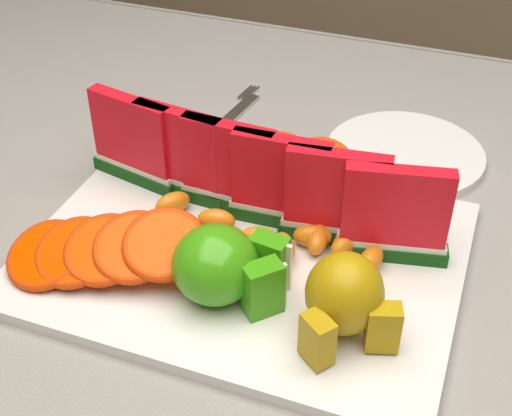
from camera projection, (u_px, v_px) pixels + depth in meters
table at (264, 325)px, 0.75m from camera, size 1.40×0.90×0.75m
tablecloth at (265, 282)px, 0.71m from camera, size 1.53×1.03×0.20m
platter at (245, 254)px, 0.68m from camera, size 0.40×0.30×0.01m
apple_cluster at (224, 266)px, 0.61m from camera, size 0.11×0.10×0.07m
pear_cluster at (345, 298)px, 0.57m from camera, size 0.09×0.10×0.07m
side_plate at (405, 154)px, 0.82m from camera, size 0.20×0.20×0.01m
fork at (225, 122)px, 0.88m from camera, size 0.04×0.20×0.00m
watermelon_row at (254, 177)px, 0.69m from camera, size 0.39×0.07×0.10m
orange_fan_front at (104, 249)px, 0.63m from camera, size 0.20×0.12×0.05m
orange_fan_back at (256, 153)px, 0.77m from camera, size 0.22×0.09×0.04m
tangerine_segments at (268, 235)px, 0.67m from camera, size 0.24×0.07×0.02m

